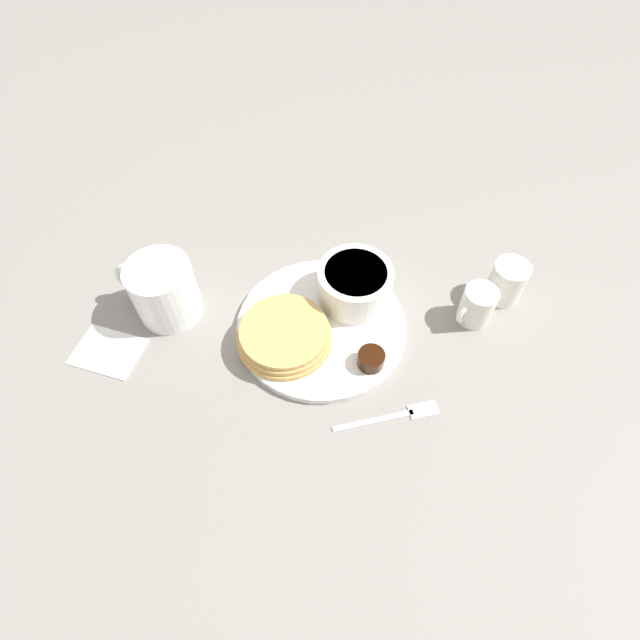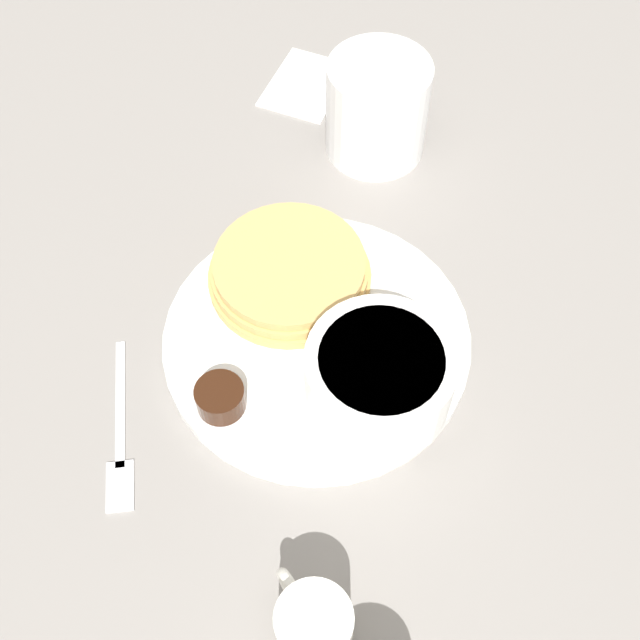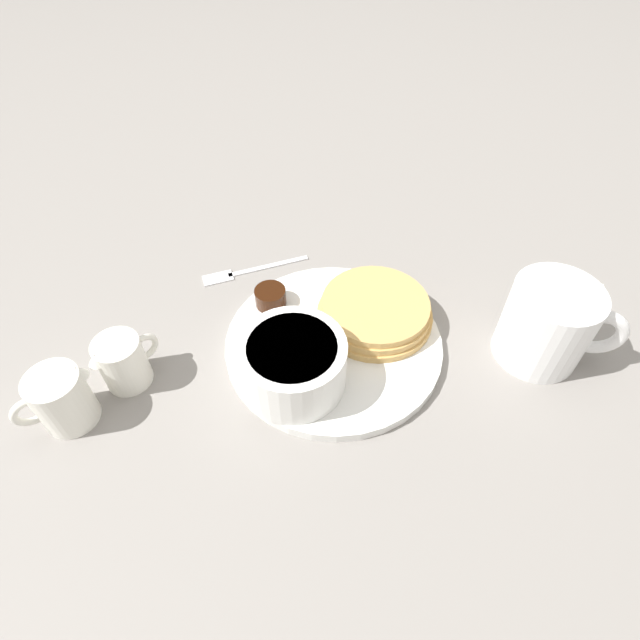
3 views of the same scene
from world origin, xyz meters
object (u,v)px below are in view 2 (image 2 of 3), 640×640
(fork, at_px, (120,443))
(coffee_mug, at_px, (378,107))
(bowl, at_px, (379,376))
(creamer_pitcher_near, at_px, (313,628))
(plate, at_px, (317,340))

(fork, bearing_deg, coffee_mug, -10.14)
(coffee_mug, bearing_deg, bowl, -159.13)
(bowl, distance_m, coffee_mug, 0.28)
(bowl, bearing_deg, creamer_pitcher_near, -172.45)
(coffee_mug, height_order, fork, coffee_mug)
(bowl, bearing_deg, fork, 122.98)
(bowl, height_order, creamer_pitcher_near, bowl)
(plate, xyz_separation_m, coffee_mug, (0.23, 0.04, 0.04))
(plate, xyz_separation_m, fork, (-0.14, 0.10, -0.00))
(plate, distance_m, coffee_mug, 0.23)
(plate, height_order, coffee_mug, coffee_mug)
(coffee_mug, distance_m, creamer_pitcher_near, 0.45)
(bowl, relative_size, coffee_mug, 0.86)
(plate, relative_size, coffee_mug, 1.92)
(coffee_mug, bearing_deg, creamer_pitcher_near, -164.34)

